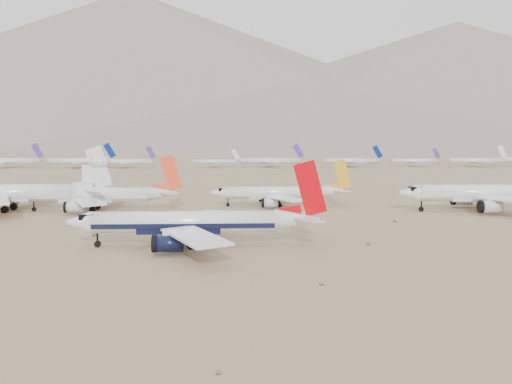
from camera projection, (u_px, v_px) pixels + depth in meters
ground at (240, 248)px, 105.88m from camera, size 7000.00×7000.00×0.00m
main_airliner at (196, 223)px, 106.73m from camera, size 46.15×45.08×16.29m
row2_navy_widebody at (492, 193)px, 158.90m from camera, size 50.33×49.21×17.90m
row2_gold_tail at (280, 193)px, 170.47m from camera, size 39.82×38.95×14.18m
row2_orange_tail at (97, 195)px, 159.05m from camera, size 44.20×43.24×15.77m
row2_white_trijet at (14, 193)px, 158.01m from camera, size 51.73×50.56×18.33m
distant_storage_row at (264, 161)px, 407.83m from camera, size 581.39×56.36×15.27m
mountain_range at (253, 83)px, 1730.44m from camera, size 7354.00×3024.00×470.00m
foothills at (477, 117)px, 1217.97m from camera, size 4637.50×1395.00×155.00m
desert_scrub at (28, 281)px, 80.10m from camera, size 206.06×121.67×0.63m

